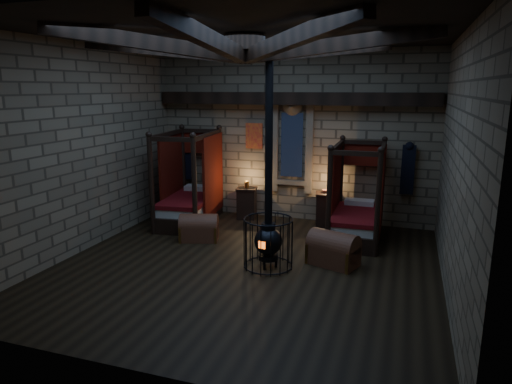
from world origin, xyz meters
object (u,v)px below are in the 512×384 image
(bed_right, at_px, (356,216))
(trunk_left, at_px, (199,228))
(bed_left, at_px, (190,200))
(trunk_right, at_px, (333,250))
(stove, at_px, (268,237))

(bed_right, relative_size, trunk_left, 2.23)
(bed_left, height_order, trunk_right, bed_left)
(trunk_left, xyz_separation_m, stove, (1.91, -1.02, 0.32))
(bed_left, bearing_deg, trunk_right, -31.02)
(trunk_right, xyz_separation_m, stove, (-1.14, -0.52, 0.30))
(bed_left, height_order, bed_right, bed_left)
(bed_right, relative_size, trunk_right, 2.02)
(trunk_left, bearing_deg, bed_right, 3.42)
(trunk_left, bearing_deg, stove, -45.16)
(trunk_left, height_order, trunk_right, trunk_right)
(bed_right, xyz_separation_m, trunk_right, (-0.23, -1.73, -0.22))
(bed_right, bearing_deg, bed_left, 178.83)
(trunk_left, relative_size, stove, 0.23)
(trunk_right, bearing_deg, bed_left, 174.58)
(bed_left, bearing_deg, bed_right, -6.98)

